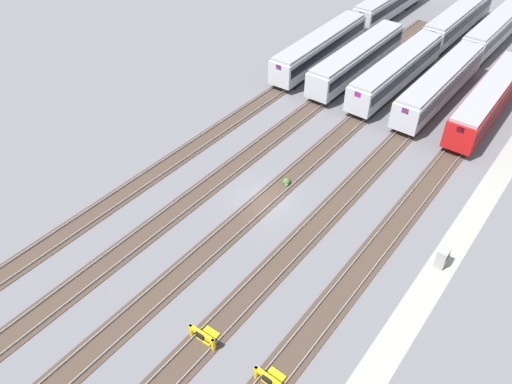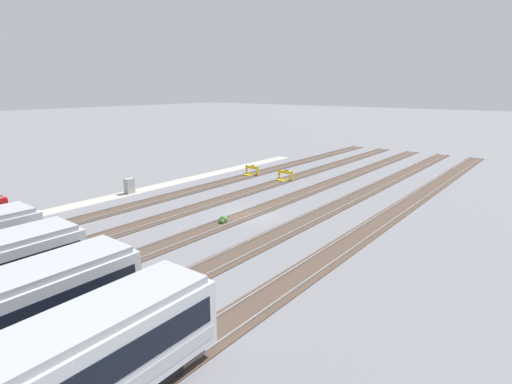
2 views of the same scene
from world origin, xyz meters
name	(u,v)px [view 1 (image 1 of 2)]	position (x,y,z in m)	size (l,w,h in m)	color
ground_plane	(265,201)	(0.00, 0.00, 0.00)	(400.00, 400.00, 0.00)	slate
service_walkway	(430,284)	(0.00, -14.57, 0.00)	(54.00, 2.00, 0.01)	#9E9E93
rail_track_nearest	(372,255)	(0.00, -10.05, 0.04)	(90.00, 2.23, 0.21)	#47382D
rail_track_near_inner	(316,226)	(0.00, -5.02, 0.04)	(90.00, 2.24, 0.21)	#47382D
rail_track_middle	(265,200)	(0.00, 0.00, 0.04)	(90.00, 2.24, 0.21)	#47382D
rail_track_far_inner	(220,178)	(0.00, 5.02, 0.04)	(90.00, 2.23, 0.21)	#47382D
rail_track_farthest	(179,157)	(0.00, 10.05, 0.04)	(90.00, 2.23, 0.21)	#47382D
subway_car_front_row_leftmost	(357,59)	(24.56, 4.98, 2.04)	(18.00, 2.87, 3.70)	#B7BABF
subway_car_front_row_left_inner	(458,19)	(43.37, 0.02, 2.04)	(18.03, 3.03, 3.70)	#B7BABF
subway_car_front_row_centre	(496,29)	(43.31, -4.97, 2.04)	(18.05, 3.14, 3.70)	#B7BABF
subway_car_front_row_right_inner	(320,48)	(24.56, 10.02, 2.04)	(18.06, 3.25, 3.70)	#B7BABF
subway_car_front_row_rightmost	(489,99)	(24.56, -10.09, 2.04)	(18.04, 3.09, 3.70)	#B71414
subway_car_back_row_leftmost	(440,84)	(24.56, -4.97, 2.04)	(18.02, 2.98, 3.70)	#B7BABF
subway_car_back_row_centre	(391,2)	(43.69, 10.03, 2.04)	(18.02, 2.94, 3.70)	#B7BABF
subway_car_back_row_rightmost	(397,71)	(24.56, 0.05, 2.04)	(18.03, 3.05, 3.70)	#B7BABF
bumper_stop_nearest_track	(271,379)	(-12.88, -10.04, 0.51)	(1.34, 2.00, 1.22)	gold
bumper_stop_near_inner_track	(205,336)	(-13.07, -5.02, 0.51)	(1.37, 2.01, 1.22)	gold
electrical_cabinet	(442,258)	(2.07, -14.42, 0.80)	(0.90, 0.73, 1.60)	#9E9E99
weed_clump	(287,182)	(2.94, -0.16, 0.24)	(0.92, 0.70, 0.64)	#427033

